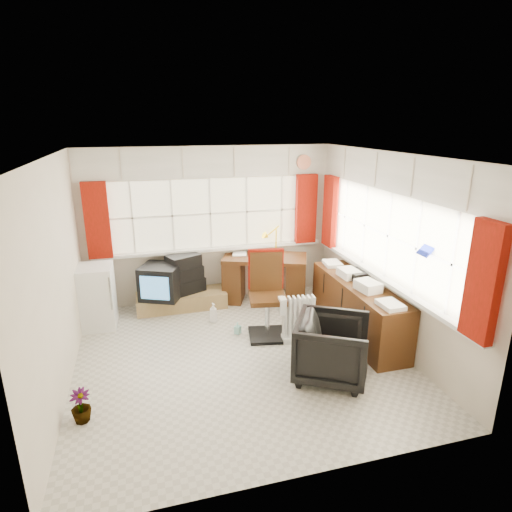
{
  "coord_description": "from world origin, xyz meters",
  "views": [
    {
      "loc": [
        -1.08,
        -4.66,
        2.86
      ],
      "look_at": [
        0.36,
        0.55,
        1.15
      ],
      "focal_mm": 30.0,
      "sensor_mm": 36.0,
      "label": 1
    }
  ],
  "objects_px": {
    "task_chair": "(267,291)",
    "desk_lamp": "(276,234)",
    "crt_tv": "(161,282)",
    "tv_bench": "(182,300)",
    "radiator": "(298,323)",
    "office_chair": "(332,348)",
    "credenza": "(358,307)",
    "desk": "(265,276)",
    "mini_fridge": "(95,297)"
  },
  "relations": [
    {
      "from": "office_chair",
      "to": "radiator",
      "type": "bearing_deg",
      "value": 34.34
    },
    {
      "from": "tv_bench",
      "to": "mini_fridge",
      "type": "relative_size",
      "value": 1.54
    },
    {
      "from": "tv_bench",
      "to": "crt_tv",
      "type": "xyz_separation_m",
      "value": [
        -0.3,
        -0.1,
        0.39
      ]
    },
    {
      "from": "desk_lamp",
      "to": "radiator",
      "type": "distance_m",
      "value": 1.88
    },
    {
      "from": "desk",
      "to": "mini_fridge",
      "type": "relative_size",
      "value": 1.63
    },
    {
      "from": "radiator",
      "to": "mini_fridge",
      "type": "relative_size",
      "value": 0.71
    },
    {
      "from": "desk_lamp",
      "to": "credenza",
      "type": "distance_m",
      "value": 1.93
    },
    {
      "from": "desk",
      "to": "task_chair",
      "type": "distance_m",
      "value": 1.15
    },
    {
      "from": "desk_lamp",
      "to": "task_chair",
      "type": "bearing_deg",
      "value": -113.01
    },
    {
      "from": "desk_lamp",
      "to": "task_chair",
      "type": "height_order",
      "value": "desk_lamp"
    },
    {
      "from": "office_chair",
      "to": "tv_bench",
      "type": "relative_size",
      "value": 0.58
    },
    {
      "from": "task_chair",
      "to": "radiator",
      "type": "height_order",
      "value": "task_chair"
    },
    {
      "from": "crt_tv",
      "to": "mini_fridge",
      "type": "bearing_deg",
      "value": -167.57
    },
    {
      "from": "task_chair",
      "to": "crt_tv",
      "type": "xyz_separation_m",
      "value": [
        -1.37,
        1.06,
        -0.12
      ]
    },
    {
      "from": "task_chair",
      "to": "tv_bench",
      "type": "xyz_separation_m",
      "value": [
        -1.06,
        1.17,
        -0.51
      ]
    },
    {
      "from": "desk",
      "to": "desk_lamp",
      "type": "height_order",
      "value": "desk_lamp"
    },
    {
      "from": "radiator",
      "to": "crt_tv",
      "type": "distance_m",
      "value": 2.23
    },
    {
      "from": "credenza",
      "to": "crt_tv",
      "type": "relative_size",
      "value": 2.71
    },
    {
      "from": "task_chair",
      "to": "mini_fridge",
      "type": "distance_m",
      "value": 2.47
    },
    {
      "from": "office_chair",
      "to": "crt_tv",
      "type": "distance_m",
      "value": 2.92
    },
    {
      "from": "desk",
      "to": "desk_lamp",
      "type": "bearing_deg",
      "value": 41.73
    },
    {
      "from": "task_chair",
      "to": "radiator",
      "type": "relative_size",
      "value": 1.85
    },
    {
      "from": "task_chair",
      "to": "desk_lamp",
      "type": "bearing_deg",
      "value": 66.99
    },
    {
      "from": "credenza",
      "to": "desk_lamp",
      "type": "bearing_deg",
      "value": 111.26
    },
    {
      "from": "tv_bench",
      "to": "credenza",
      "type": "bearing_deg",
      "value": -33.7
    },
    {
      "from": "task_chair",
      "to": "mini_fridge",
      "type": "xyz_separation_m",
      "value": [
        -2.31,
        0.85,
        -0.18
      ]
    },
    {
      "from": "credenza",
      "to": "tv_bench",
      "type": "relative_size",
      "value": 1.43
    },
    {
      "from": "radiator",
      "to": "credenza",
      "type": "height_order",
      "value": "credenza"
    },
    {
      "from": "radiator",
      "to": "mini_fridge",
      "type": "xyz_separation_m",
      "value": [
        -2.65,
        1.21,
        0.19
      ]
    },
    {
      "from": "task_chair",
      "to": "crt_tv",
      "type": "distance_m",
      "value": 1.73
    },
    {
      "from": "office_chair",
      "to": "radiator",
      "type": "height_order",
      "value": "office_chair"
    },
    {
      "from": "task_chair",
      "to": "credenza",
      "type": "height_order",
      "value": "task_chair"
    },
    {
      "from": "office_chair",
      "to": "crt_tv",
      "type": "height_order",
      "value": "crt_tv"
    },
    {
      "from": "office_chair",
      "to": "tv_bench",
      "type": "height_order",
      "value": "office_chair"
    },
    {
      "from": "crt_tv",
      "to": "tv_bench",
      "type": "bearing_deg",
      "value": 18.87
    },
    {
      "from": "office_chair",
      "to": "desk_lamp",
      "type": "bearing_deg",
      "value": 26.84
    },
    {
      "from": "credenza",
      "to": "tv_bench",
      "type": "bearing_deg",
      "value": 146.3
    },
    {
      "from": "desk_lamp",
      "to": "mini_fridge",
      "type": "bearing_deg",
      "value": -170.66
    },
    {
      "from": "radiator",
      "to": "crt_tv",
      "type": "height_order",
      "value": "crt_tv"
    },
    {
      "from": "tv_bench",
      "to": "desk_lamp",
      "type": "bearing_deg",
      "value": 5.64
    },
    {
      "from": "credenza",
      "to": "mini_fridge",
      "type": "bearing_deg",
      "value": 161.11
    },
    {
      "from": "desk_lamp",
      "to": "tv_bench",
      "type": "xyz_separation_m",
      "value": [
        -1.62,
        -0.16,
        -0.95
      ]
    },
    {
      "from": "crt_tv",
      "to": "mini_fridge",
      "type": "relative_size",
      "value": 0.81
    },
    {
      "from": "desk",
      "to": "crt_tv",
      "type": "bearing_deg",
      "value": -178.94
    },
    {
      "from": "task_chair",
      "to": "office_chair",
      "type": "bearing_deg",
      "value": -72.14
    },
    {
      "from": "credenza",
      "to": "mini_fridge",
      "type": "distance_m",
      "value": 3.73
    },
    {
      "from": "office_chair",
      "to": "radiator",
      "type": "xyz_separation_m",
      "value": [
        -0.06,
        0.9,
        -0.11
      ]
    },
    {
      "from": "radiator",
      "to": "mini_fridge",
      "type": "distance_m",
      "value": 2.92
    },
    {
      "from": "credenza",
      "to": "tv_bench",
      "type": "distance_m",
      "value": 2.75
    },
    {
      "from": "desk_lamp",
      "to": "office_chair",
      "type": "distance_m",
      "value": 2.68
    }
  ]
}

